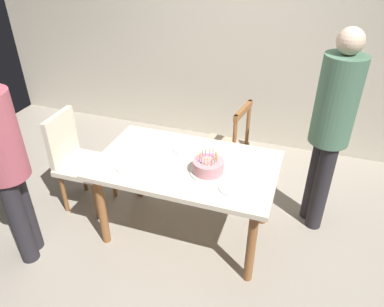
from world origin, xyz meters
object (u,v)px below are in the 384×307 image
plate_near_celebrant (130,166)px  plate_near_guest (234,187)px  birthday_cake (208,167)px  person_guest (332,124)px  plate_far_side (186,149)px  chair_spindle_back (224,149)px  person_celebrant (4,160)px  chair_upholstered (76,157)px  dining_table (186,173)px

plate_near_celebrant → plate_near_guest: (0.84, 0.00, 0.00)m
birthday_cake → plate_near_guest: bearing=-28.6°
plate_near_celebrant → person_guest: (1.45, 0.71, 0.27)m
plate_far_side → chair_spindle_back: 0.66m
plate_far_side → plate_near_guest: same height
person_celebrant → person_guest: bearing=28.0°
chair_upholstered → person_celebrant: person_celebrant is taller
dining_table → plate_near_guest: 0.49m
plate_far_side → person_celebrant: (-1.08, -0.86, 0.18)m
dining_table → plate_near_celebrant: (-0.40, -0.20, 0.10)m
chair_upholstered → birthday_cake: bearing=-5.7°
dining_table → plate_far_side: plate_far_side is taller
plate_near_celebrant → plate_far_side: same height
plate_near_celebrant → birthday_cake: bearing=11.8°
plate_far_side → chair_spindle_back: (0.20, 0.56, -0.29)m
person_celebrant → dining_table: bearing=29.7°
dining_table → person_guest: (1.05, 0.51, 0.37)m
person_celebrant → birthday_cake: bearing=23.4°
chair_upholstered → dining_table: bearing=-3.1°
birthday_cake → dining_table: bearing=160.8°
person_celebrant → chair_upholstered: bearing=87.1°
birthday_cake → chair_spindle_back: chair_spindle_back is taller
birthday_cake → person_celebrant: bearing=-156.6°
birthday_cake → plate_far_side: 0.39m
plate_far_side → person_celebrant: 1.39m
birthday_cake → plate_near_celebrant: 0.62m
plate_near_guest → person_celebrant: (-1.59, -0.46, 0.18)m
chair_upholstered → person_guest: 2.26m
plate_far_side → plate_near_guest: size_ratio=1.00×
person_guest → chair_upholstered: bearing=-168.2°
plate_near_guest → chair_upholstered: chair_upholstered is taller
plate_near_guest → plate_near_celebrant: bearing=180.0°
person_celebrant → chair_spindle_back: bearing=47.8°
birthday_cake → plate_near_guest: birthday_cake is taller
dining_table → chair_upholstered: (-1.12, 0.06, -0.11)m
chair_spindle_back → person_guest: (0.92, -0.24, 0.56)m
plate_near_guest → chair_upholstered: (-1.55, 0.26, -0.21)m
dining_table → plate_far_side: 0.23m
plate_near_guest → person_celebrant: size_ratio=0.13×
plate_near_guest → person_guest: size_ratio=0.12×
plate_far_side → chair_spindle_back: size_ratio=0.23×
person_guest → birthday_cake: bearing=-145.3°
chair_spindle_back → chair_upholstered: size_ratio=1.00×
person_celebrant → person_guest: (2.20, 1.17, 0.08)m
birthday_cake → plate_far_side: bearing=135.9°
dining_table → birthday_cake: (0.21, -0.07, 0.15)m
plate_near_guest → plate_far_side: bearing=142.2°
plate_near_celebrant → chair_spindle_back: chair_spindle_back is taller
chair_upholstered → chair_spindle_back: bearing=29.2°
plate_far_side → plate_near_guest: bearing=-37.8°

